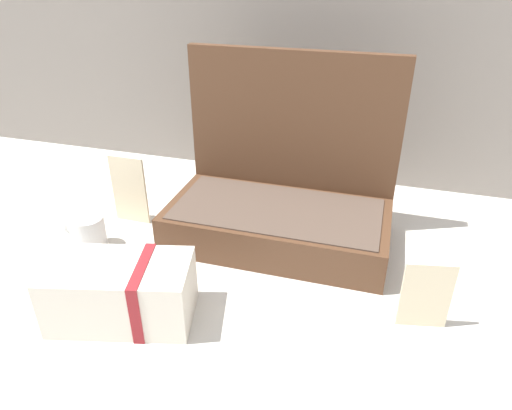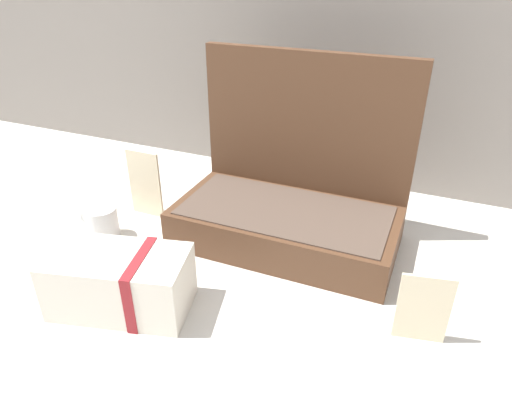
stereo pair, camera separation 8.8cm
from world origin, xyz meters
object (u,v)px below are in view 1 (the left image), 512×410
info_card_left (426,296)px  cream_toiletry_bag (123,292)px  open_suitcase (280,199)px  coffee_mug (89,232)px  poster_card_right (129,190)px

info_card_left → cream_toiletry_bag: bearing=-177.4°
cream_toiletry_bag → info_card_left: size_ratio=2.06×
open_suitcase → info_card_left: open_suitcase is taller
cream_toiletry_bag → info_card_left: bearing=14.0°
cream_toiletry_bag → coffee_mug: size_ratio=2.69×
coffee_mug → info_card_left: (0.74, -0.05, 0.03)m
info_card_left → poster_card_right: poster_card_right is taller
coffee_mug → info_card_left: 0.75m
coffee_mug → cream_toiletry_bag: bearing=-42.5°
coffee_mug → info_card_left: size_ratio=0.77×
coffee_mug → poster_card_right: (0.03, 0.14, 0.05)m
poster_card_right → cream_toiletry_bag: bearing=-62.2°
open_suitcase → info_card_left: size_ratio=3.67×
open_suitcase → cream_toiletry_bag: open_suitcase is taller
cream_toiletry_bag → poster_card_right: (-0.17, 0.32, 0.03)m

